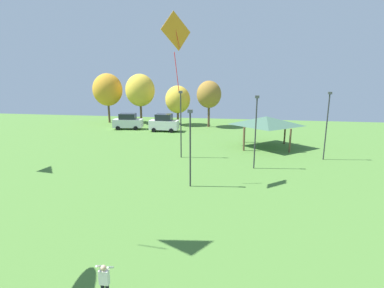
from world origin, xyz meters
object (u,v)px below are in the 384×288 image
object	(u,v)px
treeline_tree_3	(209,95)
park_pavilion	(266,121)
light_post_1	(327,122)
light_post_2	(256,128)
parked_car_second_from_left	(164,123)
treeline_tree_1	(140,90)
person_standing_far_right	(104,281)
light_post_0	(181,121)
treeline_tree_0	(108,90)
parked_car_leftmost	(128,122)
treeline_tree_2	(178,100)
light_post_3	(190,144)
kite_flying_1	(176,33)

from	to	relation	value
treeline_tree_3	park_pavilion	bearing A→B (deg)	-57.65
light_post_1	light_post_2	distance (m)	8.05
parked_car_second_from_left	treeline_tree_3	world-z (taller)	treeline_tree_3
park_pavilion	treeline_tree_1	distance (m)	24.31
light_post_1	person_standing_far_right	bearing A→B (deg)	-121.06
light_post_0	treeline_tree_3	distance (m)	18.69
treeline_tree_0	treeline_tree_1	xyz separation A→B (m)	(5.98, -0.36, -0.02)
parked_car_leftmost	treeline_tree_0	world-z (taller)	treeline_tree_0
park_pavilion	person_standing_far_right	bearing A→B (deg)	-106.31
treeline_tree_1	treeline_tree_2	distance (m)	6.65
light_post_2	treeline_tree_2	xyz separation A→B (m)	(-11.71, 22.17, 0.56)
light_post_2	light_post_3	world-z (taller)	light_post_2
light_post_1	treeline_tree_1	xyz separation A→B (m)	(-25.14, 18.34, 1.92)
light_post_3	treeline_tree_0	xyz separation A→B (m)	(-19.26, 28.09, 2.37)
park_pavilion	light_post_0	size ratio (longest dim) A/B	0.94
parked_car_leftmost	treeline_tree_1	world-z (taller)	treeline_tree_1
parked_car_leftmost	person_standing_far_right	bearing A→B (deg)	-77.46
light_post_1	light_post_3	bearing A→B (deg)	-141.65
light_post_0	light_post_2	xyz separation A→B (m)	(7.21, -2.52, -0.10)
light_post_0	treeline_tree_2	distance (m)	20.17
parked_car_leftmost	treeline_tree_1	xyz separation A→B (m)	(0.28, 5.44, 4.47)
park_pavilion	light_post_2	bearing A→B (deg)	-100.46
treeline_tree_2	parked_car_leftmost	bearing A→B (deg)	-142.49
person_standing_far_right	treeline_tree_0	distance (m)	44.42
light_post_2	treeline_tree_0	size ratio (longest dim) A/B	0.77
parked_car_second_from_left	light_post_1	world-z (taller)	light_post_1
parked_car_leftmost	light_post_3	world-z (taller)	light_post_3
park_pavilion	parked_car_second_from_left	bearing A→B (deg)	151.54
light_post_3	light_post_2	bearing A→B (deg)	47.22
parked_car_second_from_left	treeline_tree_2	bearing A→B (deg)	82.70
treeline_tree_2	parked_car_second_from_left	bearing A→B (deg)	-97.83
person_standing_far_right	light_post_2	distance (m)	18.71
person_standing_far_right	light_post_2	bearing A→B (deg)	45.42
kite_flying_1	parked_car_second_from_left	distance (m)	23.92
parked_car_second_from_left	light_post_3	world-z (taller)	light_post_3
light_post_2	light_post_3	size ratio (longest dim) A/B	1.12
light_post_1	light_post_2	xyz separation A→B (m)	(-6.95, -4.07, -0.07)
light_post_0	light_post_1	distance (m)	14.24
parked_car_leftmost	light_post_2	distance (m)	25.22
parked_car_leftmost	light_post_0	xyz separation A→B (m)	(11.27, -14.46, 2.57)
treeline_tree_1	treeline_tree_3	bearing A→B (deg)	-6.16
parked_car_leftmost	park_pavilion	distance (m)	21.85
parked_car_leftmost	light_post_2	world-z (taller)	light_post_2
kite_flying_1	treeline_tree_2	xyz separation A→B (m)	(-5.69, 26.83, -6.88)
treeline_tree_0	treeline_tree_1	world-z (taller)	treeline_tree_0
light_post_2	person_standing_far_right	bearing A→B (deg)	-109.05
light_post_2	kite_flying_1	bearing A→B (deg)	-142.32
kite_flying_1	light_post_1	distance (m)	17.28
parked_car_second_from_left	treeline_tree_0	size ratio (longest dim) A/B	0.50
treeline_tree_0	person_standing_far_right	bearing A→B (deg)	-65.75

